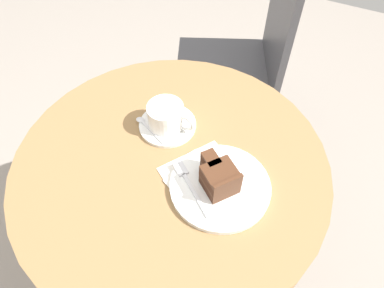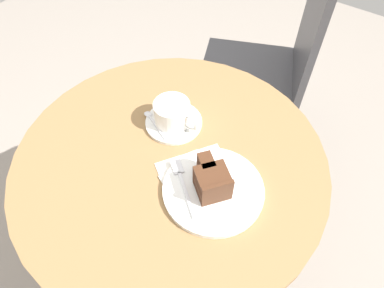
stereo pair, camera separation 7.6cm
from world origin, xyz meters
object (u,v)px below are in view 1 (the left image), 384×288
Objects in this scene: saucer at (168,125)px; cafe_chair at (251,47)px; teaspoon at (147,126)px; cake_slice at (219,177)px; coffee_cup at (167,116)px; napkin at (206,182)px; cake_plate at (220,186)px; fork at (188,181)px.

saucer is 0.60m from cafe_chair.
teaspoon is (-0.04, -0.03, 0.01)m from saucer.
saucer is 0.21m from cake_slice.
coffee_cup is 0.19m from napkin.
cake_plate reaches higher than napkin.
coffee_cup reaches higher than teaspoon.
saucer is at bearing 109.78° from coffee_cup.
teaspoon is 0.10× the size of cafe_chair.
cafe_chair is (-0.09, 0.71, -0.15)m from fork.
cake_slice is 0.47× the size of napkin.
coffee_cup is 1.20× the size of teaspoon.
coffee_cup is at bearing 149.91° from cake_slice.
teaspoon reaches higher than cake_plate.
cake_plate is (0.19, -0.10, 0.00)m from saucer.
fork is (0.12, -0.13, 0.01)m from saucer.
saucer is 0.64× the size of napkin.
cafe_chair is (-0.16, 0.69, -0.14)m from cake_plate.
cake_plate is at bearing -28.90° from coffee_cup.
cake_slice is 0.73m from cafe_chair.
cake_slice reaches higher than cake_plate.
cafe_chair reaches higher than coffee_cup.
coffee_cup is 1.16× the size of cake_slice.
coffee_cup is at bearing 151.10° from cake_plate.
teaspoon is 0.24m from cake_slice.
cafe_chair is (0.03, 0.59, -0.18)m from coffee_cup.
saucer is 1.37× the size of cake_slice.
cake_plate is at bearing -121.29° from fork.
teaspoon is at bearing -30.04° from cafe_chair.
coffee_cup is 0.06m from teaspoon.
napkin is (-0.03, -0.00, -0.00)m from cake_plate.
cafe_chair is at bearing 100.47° from napkin.
cake_slice is at bearing -4.81° from napkin.
cake_slice is 0.07m from fork.
cake_slice is (0.22, -0.08, 0.03)m from teaspoon.
saucer is at bearing -26.49° from cafe_chair.
coffee_cup reaches higher than cake_plate.
saucer is at bearing -9.24° from fork.
saucer is 0.04m from coffee_cup.
fork is 0.13× the size of cafe_chair.
coffee_cup reaches higher than napkin.
teaspoon is at bearing -141.77° from saucer.
teaspoon is (-0.04, -0.03, -0.03)m from coffee_cup.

